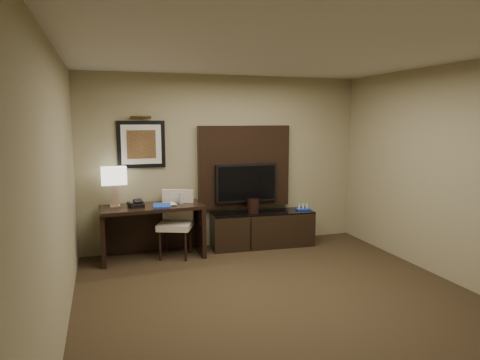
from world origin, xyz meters
name	(u,v)px	position (x,y,z in m)	size (l,w,h in m)	color
floor	(289,308)	(0.00, 0.00, -0.01)	(4.50, 5.00, 0.01)	#2F2315
ceiling	(293,50)	(0.00, 0.00, 2.70)	(4.50, 5.00, 0.01)	silver
wall_back	(225,162)	(0.00, 2.50, 1.35)	(4.50, 0.01, 2.70)	gray
wall_left	(57,196)	(-2.25, 0.00, 1.35)	(0.01, 5.00, 2.70)	gray
wall_right	(463,176)	(2.25, 0.00, 1.35)	(0.01, 5.00, 2.70)	gray
desk	(153,232)	(-1.20, 2.15, 0.39)	(1.46, 0.63, 0.78)	black
credenza	(262,229)	(0.53, 2.20, 0.28)	(1.63, 0.45, 0.56)	black
tv_wall_panel	(244,166)	(0.30, 2.44, 1.27)	(1.50, 0.12, 1.30)	black
tv	(246,183)	(0.30, 2.34, 1.02)	(1.00, 0.08, 0.60)	black
artwork	(141,144)	(-1.30, 2.48, 1.65)	(0.70, 0.04, 0.70)	black
picture_light	(141,117)	(-1.30, 2.44, 2.05)	(0.04, 0.04, 0.30)	#432D15
desk_chair	(175,225)	(-0.88, 2.10, 0.49)	(0.47, 0.54, 0.97)	beige
table_lamp	(114,189)	(-1.71, 2.25, 1.04)	(0.32, 0.18, 0.52)	#9E8162
desk_phone	(136,204)	(-1.43, 2.11, 0.83)	(0.20, 0.18, 0.10)	black
blue_folder	(162,205)	(-1.07, 2.07, 0.79)	(0.25, 0.33, 0.02)	#1939A3
book	(164,198)	(-1.03, 2.12, 0.89)	(0.16, 0.02, 0.22)	#A09A7E
water_bottle	(181,198)	(-0.78, 2.17, 0.86)	(0.05, 0.05, 0.16)	#B0BEC8
ice_bucket	(253,206)	(0.36, 2.19, 0.67)	(0.19, 0.19, 0.22)	black
minibar_tray	(303,207)	(1.21, 2.16, 0.60)	(0.23, 0.14, 0.08)	#1B38B3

